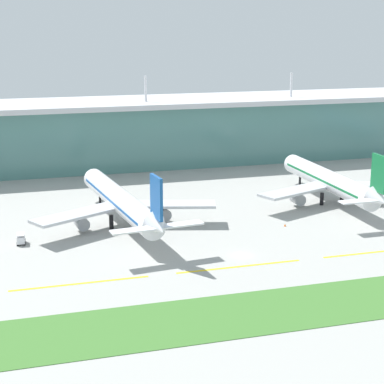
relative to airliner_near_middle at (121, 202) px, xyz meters
The scene contains 10 objects.
ground_plane 37.58m from the airliner_near_middle, 53.89° to the right, with size 600.00×600.00×0.00m, color #9E9E99.
terminal_building 77.52m from the airliner_near_middle, 73.61° to the left, with size 288.00×34.00×32.73m.
airliner_near_middle is the anchor object (origin of this frame).
airliner_far_middle 62.20m from the airliner_near_middle, ahead, with size 48.80×59.23×18.90m.
taxiway_stripe_mid_west 39.96m from the airliner_near_middle, 112.64° to the right, with size 28.00×0.70×0.04m, color yellow.
taxiway_stripe_centre 41.48m from the airliner_near_middle, 62.66° to the right, with size 28.00×0.70×0.04m, color yellow.
taxiway_stripe_mid_east 64.47m from the airliner_near_middle, 34.58° to the right, with size 28.00×0.70×0.04m, color yellow.
grass_verge 63.26m from the airliner_near_middle, 69.72° to the right, with size 300.00×18.00×0.10m, color #3D702D.
baggage_cart 27.21m from the airliner_near_middle, 163.25° to the right, with size 2.17×3.70×2.48m.
safety_cone_nose_front 42.54m from the airliner_near_middle, 17.01° to the right, with size 0.56×0.56×0.70m, color orange.
Camera 1 is at (-50.20, -132.04, 50.85)m, focal length 61.97 mm.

